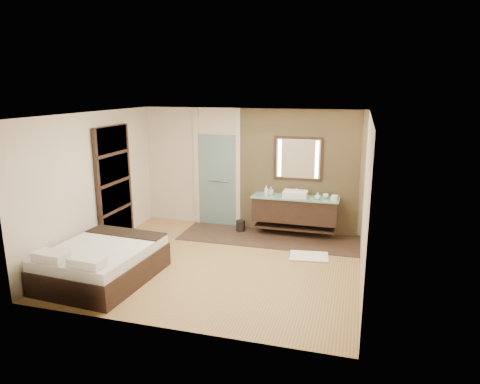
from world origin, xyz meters
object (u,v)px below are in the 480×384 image
(vanity, at_px, (295,210))
(waste_bin, at_px, (240,226))
(mirror_unit, at_px, (298,159))
(bed, at_px, (102,263))

(vanity, relative_size, waste_bin, 7.41)
(mirror_unit, relative_size, waste_bin, 4.24)
(vanity, distance_m, bed, 4.14)
(vanity, height_order, mirror_unit, mirror_unit)
(vanity, relative_size, mirror_unit, 1.75)
(mirror_unit, distance_m, waste_bin, 1.96)
(vanity, distance_m, waste_bin, 1.29)
(bed, bearing_deg, waste_bin, 66.62)
(bed, relative_size, waste_bin, 7.95)
(vanity, xyz_separation_m, waste_bin, (-1.20, -0.07, -0.46))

